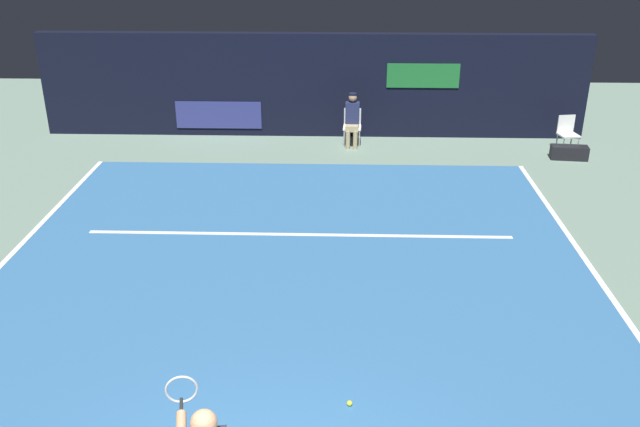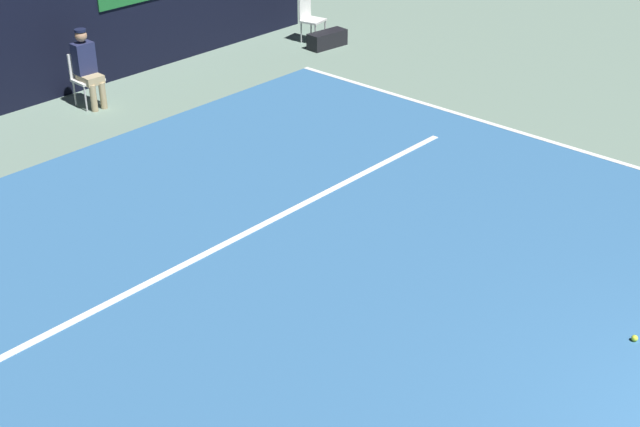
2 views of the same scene
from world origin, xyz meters
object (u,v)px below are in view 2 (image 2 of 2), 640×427
at_px(line_judge_on_chair, 87,67).
at_px(tennis_ball, 635,338).
at_px(courtside_chair_near, 310,17).
at_px(equipment_bag, 327,39).

height_order(line_judge_on_chair, tennis_ball, line_judge_on_chair).
xyz_separation_m(courtside_chair_near, equipment_bag, (-0.07, -0.54, -0.34)).
relative_size(line_judge_on_chair, courtside_chair_near, 1.50).
height_order(courtside_chair_near, tennis_ball, courtside_chair_near).
height_order(tennis_ball, equipment_bag, equipment_bag).
xyz_separation_m(line_judge_on_chair, tennis_ball, (-0.14, -9.70, -0.64)).
distance_m(courtside_chair_near, tennis_ball, 10.82).
distance_m(tennis_ball, equipment_bag, 10.31).
bearing_deg(tennis_ball, equipment_bag, 59.50).
bearing_deg(line_judge_on_chair, courtside_chair_near, -3.21).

